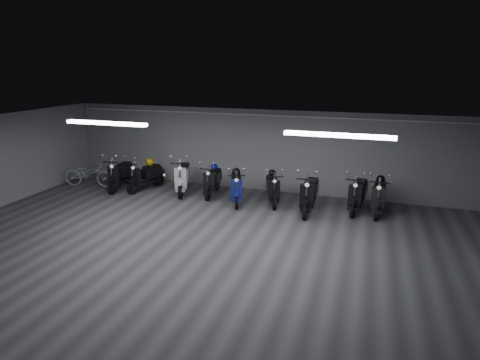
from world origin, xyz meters
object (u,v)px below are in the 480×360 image
(scooter_5, at_px, (273,184))
(scooter_4, at_px, (236,183))
(scooter_7, at_px, (309,188))
(scooter_0, at_px, (120,170))
(scooter_9, at_px, (379,191))
(helmet_0, at_px, (272,173))
(helmet_1, at_px, (214,167))
(helmet_2, at_px, (150,162))
(scooter_2, at_px, (183,172))
(helmet_4, at_px, (236,172))
(bicycle, at_px, (88,171))
(helmet_3, at_px, (381,179))
(scooter_3, at_px, (212,177))
(scooter_8, at_px, (358,189))
(scooter_1, at_px, (145,172))

(scooter_5, bearing_deg, scooter_4, 174.31)
(scooter_7, bearing_deg, scooter_0, 177.80)
(scooter_5, relative_size, scooter_9, 0.93)
(helmet_0, distance_m, helmet_1, 2.07)
(scooter_9, xyz_separation_m, helmet_2, (-7.63, 0.09, 0.28))
(scooter_2, bearing_deg, helmet_0, -16.80)
(scooter_4, xyz_separation_m, helmet_2, (-3.36, 0.49, 0.32))
(scooter_5, bearing_deg, helmet_4, 162.69)
(scooter_9, xyz_separation_m, bicycle, (-9.85, -0.42, -0.11))
(scooter_4, distance_m, helmet_4, 0.38)
(scooter_9, xyz_separation_m, helmet_0, (-3.23, 0.09, 0.23))
(helmet_2, bearing_deg, helmet_3, 1.28)
(scooter_4, height_order, helmet_4, scooter_4)
(bicycle, relative_size, helmet_2, 6.30)
(bicycle, bearing_deg, scooter_0, -95.10)
(scooter_7, distance_m, helmet_3, 2.13)
(scooter_5, height_order, helmet_0, scooter_5)
(scooter_4, bearing_deg, scooter_7, -22.23)
(scooter_2, relative_size, scooter_3, 1.12)
(scooter_2, bearing_deg, scooter_5, -20.91)
(helmet_3, bearing_deg, scooter_2, -177.62)
(bicycle, distance_m, helmet_1, 4.63)
(bicycle, xyz_separation_m, helmet_1, (4.56, 0.71, 0.34))
(scooter_8, height_order, helmet_3, scooter_8)
(helmet_1, height_order, helmet_4, helmet_4)
(scooter_0, distance_m, helmet_2, 1.09)
(scooter_2, relative_size, scooter_7, 1.00)
(helmet_4, bearing_deg, scooter_9, 2.29)
(scooter_4, height_order, helmet_2, scooter_4)
(helmet_3, bearing_deg, scooter_1, -176.97)
(scooter_3, height_order, scooter_7, scooter_7)
(scooter_7, bearing_deg, helmet_3, 21.20)
(scooter_7, distance_m, helmet_0, 1.43)
(scooter_9, bearing_deg, scooter_1, -175.25)
(helmet_0, height_order, helmet_1, helmet_0)
(scooter_3, bearing_deg, scooter_8, -7.30)
(scooter_3, bearing_deg, scooter_9, -7.24)
(scooter_9, bearing_deg, scooter_3, -176.90)
(scooter_3, distance_m, helmet_1, 0.37)
(scooter_8, distance_m, helmet_1, 4.71)
(scooter_2, bearing_deg, helmet_1, -2.75)
(scooter_7, bearing_deg, scooter_9, 14.59)
(helmet_0, xyz_separation_m, helmet_4, (-1.12, -0.27, 0.02))
(scooter_2, distance_m, scooter_3, 1.07)
(scooter_4, distance_m, helmet_0, 1.18)
(bicycle, bearing_deg, helmet_3, -96.53)
(scooter_0, relative_size, scooter_3, 1.06)
(scooter_7, relative_size, helmet_3, 7.89)
(scooter_0, distance_m, scooter_7, 6.65)
(scooter_8, relative_size, helmet_2, 6.51)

